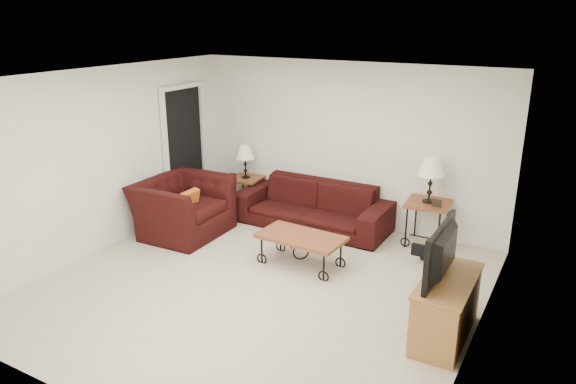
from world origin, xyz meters
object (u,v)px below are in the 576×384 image
object	(u,v)px
sofa	(313,206)
side_table_right	(427,224)
side_table_left	(246,193)
armchair	(183,207)
backpack	(424,244)
television	(450,253)
coffee_table	(301,250)
lamp_left	(245,162)
tv_stand	(446,308)
lamp_right	(431,180)

from	to	relation	value
sofa	side_table_right	world-z (taller)	sofa
side_table_left	side_table_right	size ratio (longest dim) A/B	0.85
armchair	backpack	world-z (taller)	armchair
side_table_right	backpack	distance (m)	0.55
side_table_right	television	bearing A→B (deg)	-70.12
coffee_table	television	xyz separation A→B (m)	(2.04, -0.74, 0.72)
side_table_left	sofa	bearing A→B (deg)	-7.60
side_table_left	coffee_table	size ratio (longest dim) A/B	0.50
side_table_right	lamp_left	distance (m)	3.12
backpack	tv_stand	bearing A→B (deg)	-57.59
lamp_right	lamp_left	bearing A→B (deg)	180.00
coffee_table	television	size ratio (longest dim) A/B	1.14
lamp_right	coffee_table	xyz separation A→B (m)	(-1.25, -1.45, -0.77)
lamp_left	lamp_right	xyz separation A→B (m)	(3.08, 0.00, 0.15)
side_table_left	side_table_right	world-z (taller)	side_table_right
armchair	television	size ratio (longest dim) A/B	1.32
side_table_right	television	xyz separation A→B (m)	(0.79, -2.20, 0.61)
coffee_table	backpack	size ratio (longest dim) A/B	2.30
side_table_left	backpack	size ratio (longest dim) A/B	1.14
side_table_left	side_table_right	xyz separation A→B (m)	(3.08, 0.00, 0.05)
backpack	lamp_left	bearing A→B (deg)	-179.82
side_table_right	lamp_left	size ratio (longest dim) A/B	1.18
tv_stand	backpack	size ratio (longest dim) A/B	2.25
armchair	lamp_right	bearing A→B (deg)	-69.08
sofa	tv_stand	size ratio (longest dim) A/B	2.19
tv_stand	coffee_table	bearing A→B (deg)	160.18
coffee_table	armchair	bearing A→B (deg)	177.56
tv_stand	side_table_right	bearing A→B (deg)	110.34
lamp_right	side_table_left	bearing A→B (deg)	180.00
side_table_right	sofa	bearing A→B (deg)	-174.05
side_table_left	tv_stand	size ratio (longest dim) A/B	0.51
armchair	television	xyz separation A→B (m)	(4.08, -0.83, 0.52)
sofa	television	bearing A→B (deg)	-38.66
armchair	television	world-z (taller)	television
side_table_left	backpack	xyz separation A→B (m)	(3.19, -0.54, -0.03)
side_table_left	television	xyz separation A→B (m)	(3.87, -2.20, 0.66)
sofa	lamp_left	distance (m)	1.44
sofa	television	xyz separation A→B (m)	(2.52, -2.02, 0.59)
lamp_right	backpack	size ratio (longest dim) A/B	1.34
coffee_table	tv_stand	bearing A→B (deg)	-19.82
coffee_table	lamp_right	bearing A→B (deg)	49.36
side_table_left	coffee_table	bearing A→B (deg)	-38.48
coffee_table	backpack	bearing A→B (deg)	33.89
lamp_left	tv_stand	bearing A→B (deg)	-29.45
tv_stand	television	distance (m)	0.61
lamp_right	armchair	distance (m)	3.61
side_table_right	lamp_right	xyz separation A→B (m)	(0.00, 0.00, 0.65)
side_table_left	armchair	distance (m)	1.39
lamp_left	television	world-z (taller)	television
lamp_left	backpack	world-z (taller)	lamp_left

